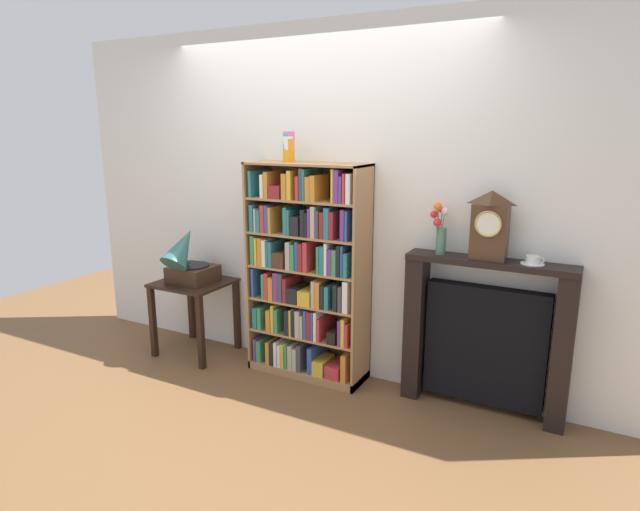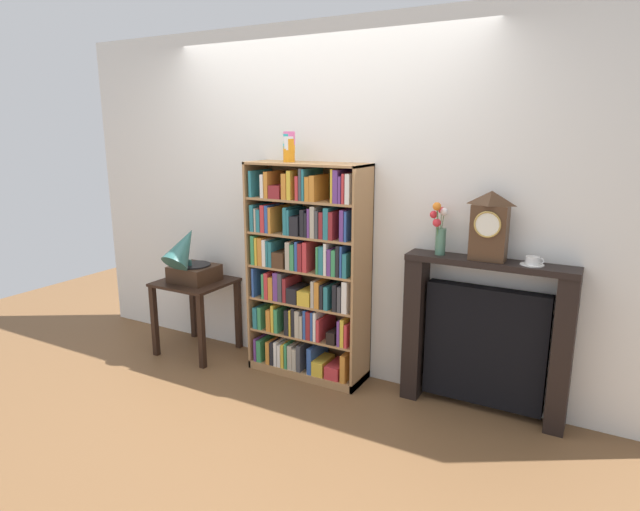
# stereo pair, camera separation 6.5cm
# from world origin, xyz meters

# --- Properties ---
(ground_plane) EXTENTS (7.86, 6.40, 0.02)m
(ground_plane) POSITION_xyz_m (0.00, 0.00, -0.01)
(ground_plane) COLOR brown
(wall_back) EXTENTS (4.86, 0.08, 2.60)m
(wall_back) POSITION_xyz_m (0.14, 0.33, 1.30)
(wall_back) COLOR silver
(wall_back) RESTS_ON ground
(bookshelf) EXTENTS (0.91, 0.32, 1.62)m
(bookshelf) POSITION_xyz_m (-0.00, 0.12, 0.77)
(bookshelf) COLOR #A87A4C
(bookshelf) RESTS_ON ground
(cup_stack) EXTENTS (0.09, 0.09, 0.22)m
(cup_stack) POSITION_xyz_m (-0.14, 0.11, 1.72)
(cup_stack) COLOR orange
(cup_stack) RESTS_ON bookshelf
(side_table_left) EXTENTS (0.57, 0.53, 0.62)m
(side_table_left) POSITION_xyz_m (-1.03, 0.03, 0.48)
(side_table_left) COLOR black
(side_table_left) RESTS_ON ground
(gramophone) EXTENTS (0.34, 0.46, 0.50)m
(gramophone) POSITION_xyz_m (-1.03, -0.03, 0.82)
(gramophone) COLOR #382316
(gramophone) RESTS_ON side_table_left
(fireplace_mantel) EXTENTS (1.06, 0.20, 1.04)m
(fireplace_mantel) POSITION_xyz_m (1.30, 0.21, 0.51)
(fireplace_mantel) COLOR black
(fireplace_mantel) RESTS_ON ground
(mantel_clock) EXTENTS (0.22, 0.14, 0.44)m
(mantel_clock) POSITION_xyz_m (1.28, 0.19, 1.26)
(mantel_clock) COLOR #472D1C
(mantel_clock) RESTS_ON fireplace_mantel
(flower_vase) EXTENTS (0.12, 0.18, 0.35)m
(flower_vase) POSITION_xyz_m (0.97, 0.18, 1.23)
(flower_vase) COLOR #4C7A60
(flower_vase) RESTS_ON fireplace_mantel
(teacup_with_saucer) EXTENTS (0.14, 0.14, 0.05)m
(teacup_with_saucer) POSITION_xyz_m (1.55, 0.19, 1.07)
(teacup_with_saucer) COLOR white
(teacup_with_saucer) RESTS_ON fireplace_mantel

